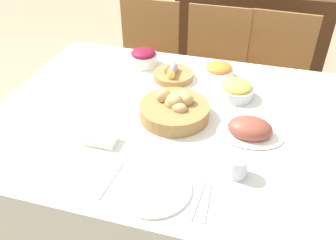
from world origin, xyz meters
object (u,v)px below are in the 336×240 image
(sideboard, at_px, (249,41))
(chair_far_left, at_px, (146,63))
(knife, at_px, (198,198))
(beet_salad_bowl, at_px, (144,57))
(pineapple_bowl, at_px, (236,90))
(dinner_plate, at_px, (153,188))
(fork, at_px, (111,180))
(drinking_cup, at_px, (237,166))
(chair_far_center, at_px, (213,71))
(egg_basket, at_px, (173,74))
(spoon, at_px, (207,200))
(butter_dish, at_px, (101,139))
(chair_far_right, at_px, (274,79))
(carrot_bowl, at_px, (219,71))
(bread_basket, at_px, (175,109))
(ham_platter, at_px, (250,129))

(sideboard, bearing_deg, chair_far_left, -132.87)
(knife, bearing_deg, beet_salad_bowl, 122.97)
(pineapple_bowl, bearing_deg, dinner_plate, -106.24)
(fork, height_order, drinking_cup, drinking_cup)
(chair_far_center, height_order, chair_far_left, same)
(egg_basket, relative_size, spoon, 1.06)
(butter_dish, bearing_deg, knife, -22.92)
(chair_far_right, bearing_deg, pineapple_bowl, -101.93)
(chair_far_right, xyz_separation_m, egg_basket, (-0.53, -0.64, 0.29))
(beet_salad_bowl, height_order, dinner_plate, beet_salad_bowl)
(drinking_cup, bearing_deg, fork, -160.54)
(drinking_cup, bearing_deg, butter_dish, 176.32)
(pineapple_bowl, xyz_separation_m, spoon, (-0.01, -0.66, -0.04))
(egg_basket, relative_size, carrot_bowl, 1.31)
(chair_far_right, bearing_deg, chair_far_center, -176.75)
(sideboard, distance_m, spoon, 2.14)
(dinner_plate, relative_size, butter_dish, 2.07)
(sideboard, distance_m, butter_dish, 2.01)
(carrot_bowl, bearing_deg, spoon, -83.04)
(beet_salad_bowl, xyz_separation_m, butter_dish, (0.06, -0.68, -0.03))
(chair_far_right, relative_size, fork, 4.78)
(chair_far_right, distance_m, butter_dish, 1.41)
(fork, relative_size, spoon, 1.00)
(pineapple_bowl, bearing_deg, chair_far_right, 74.80)
(butter_dish, bearing_deg, egg_basket, 76.44)
(egg_basket, distance_m, beet_salad_bowl, 0.22)
(pineapple_bowl, bearing_deg, carrot_bowl, 122.91)
(pineapple_bowl, xyz_separation_m, carrot_bowl, (-0.11, 0.17, -0.00))
(butter_dish, bearing_deg, chair_far_right, 61.20)
(knife, bearing_deg, carrot_bowl, 98.41)
(dinner_plate, relative_size, spoon, 1.37)
(dinner_plate, xyz_separation_m, knife, (0.16, 0.00, -0.00))
(bread_basket, xyz_separation_m, carrot_bowl, (0.12, 0.40, -0.00))
(pineapple_bowl, bearing_deg, fork, -117.72)
(sideboard, xyz_separation_m, bread_basket, (-0.20, -1.68, 0.37))
(fork, relative_size, drinking_cup, 2.46)
(egg_basket, height_order, ham_platter, egg_basket)
(spoon, bearing_deg, beet_salad_bowl, 117.49)
(bread_basket, bearing_deg, beet_salad_bowl, 124.02)
(dinner_plate, distance_m, butter_dish, 0.33)
(chair_far_center, bearing_deg, sideboard, 75.67)
(carrot_bowl, bearing_deg, knife, -85.08)
(chair_far_left, bearing_deg, pineapple_bowl, -48.71)
(chair_far_center, bearing_deg, ham_platter, -72.77)
(chair_far_left, xyz_separation_m, ham_platter, (0.79, -1.00, 0.30))
(carrot_bowl, xyz_separation_m, butter_dish, (-0.36, -0.65, -0.02))
(chair_far_left, relative_size, chair_far_right, 1.00)
(bread_basket, xyz_separation_m, spoon, (0.23, -0.43, -0.04))
(beet_salad_bowl, distance_m, dinner_plate, 0.92)
(chair_far_center, xyz_separation_m, butter_dish, (-0.25, -1.21, 0.28))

